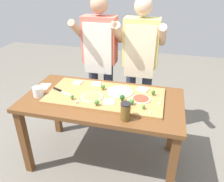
{
  "coord_description": "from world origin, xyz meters",
  "views": [
    {
      "loc": [
        0.56,
        -1.82,
        1.88
      ],
      "look_at": [
        0.09,
        0.03,
        0.87
      ],
      "focal_mm": 35.85,
      "sensor_mm": 36.0,
      "label": 1
    }
  ],
  "objects_px": {
    "cheese_crumble_b": "(128,100)",
    "cheese_crumble_e": "(150,113)",
    "pizza_whole_white_garlic": "(120,92)",
    "broccoli_floret_back_right": "(72,97)",
    "pizza_slice_center": "(78,83)",
    "broccoli_floret_back_mid": "(126,105)",
    "pizza_whole_pesto_green": "(92,97)",
    "broccoli_floret_center_right": "(103,87)",
    "cook_left": "(100,54)",
    "cheese_crumble_a": "(77,102)",
    "pizza_slice_near_right": "(109,102)",
    "recipe_note": "(44,86)",
    "chefs_knife": "(61,91)",
    "broccoli_floret_front_right": "(122,97)",
    "cheese_crumble_f": "(161,100)",
    "pizza_slice_far_right": "(143,89)",
    "broccoli_floret_front_mid": "(144,107)",
    "pizza_whole_tomato_red": "(141,99)",
    "cheese_crumble_c": "(93,89)",
    "broccoli_floret_front_left": "(153,92)",
    "broccoli_floret_back_left": "(132,102)",
    "cheese_crumble_d": "(160,104)",
    "cook_right": "(140,58)",
    "pizza_slice_near_left": "(96,84)",
    "prep_table": "(103,108)",
    "sauce_jar": "(125,112)"
  },
  "relations": [
    {
      "from": "pizza_whole_pesto_green",
      "to": "broccoli_floret_center_right",
      "type": "distance_m",
      "value": 0.19
    },
    {
      "from": "broccoli_floret_back_mid",
      "to": "broccoli_floret_back_left",
      "type": "relative_size",
      "value": 1.02
    },
    {
      "from": "pizza_whole_white_garlic",
      "to": "broccoli_floret_back_right",
      "type": "distance_m",
      "value": 0.48
    },
    {
      "from": "broccoli_floret_front_mid",
      "to": "broccoli_floret_front_left",
      "type": "xyz_separation_m",
      "value": [
        0.06,
        0.27,
        0.01
      ]
    },
    {
      "from": "pizza_whole_white_garlic",
      "to": "recipe_note",
      "type": "distance_m",
      "value": 0.84
    },
    {
      "from": "pizza_whole_pesto_green",
      "to": "cheese_crumble_e",
      "type": "bearing_deg",
      "value": -13.87
    },
    {
      "from": "chefs_knife",
      "to": "broccoli_floret_back_right",
      "type": "bearing_deg",
      "value": -34.62
    },
    {
      "from": "cook_right",
      "to": "pizza_slice_near_right",
      "type": "bearing_deg",
      "value": -102.66
    },
    {
      "from": "pizza_whole_tomato_red",
      "to": "cheese_crumble_c",
      "type": "xyz_separation_m",
      "value": [
        -0.51,
        0.09,
        -0.0
      ]
    },
    {
      "from": "pizza_whole_tomato_red",
      "to": "cheese_crumble_e",
      "type": "bearing_deg",
      "value": -63.09
    },
    {
      "from": "pizza_whole_pesto_green",
      "to": "pizza_slice_center",
      "type": "distance_m",
      "value": 0.36
    },
    {
      "from": "pizza_whole_pesto_green",
      "to": "cheese_crumble_f",
      "type": "distance_m",
      "value": 0.66
    },
    {
      "from": "pizza_slice_center",
      "to": "broccoli_floret_front_left",
      "type": "xyz_separation_m",
      "value": [
        0.82,
        -0.08,
        0.03
      ]
    },
    {
      "from": "cheese_crumble_f",
      "to": "cook_left",
      "type": "relative_size",
      "value": 0.01
    },
    {
      "from": "pizza_slice_far_right",
      "to": "broccoli_floret_back_mid",
      "type": "xyz_separation_m",
      "value": [
        -0.1,
        -0.4,
        0.03
      ]
    },
    {
      "from": "pizza_slice_center",
      "to": "broccoli_floret_back_right",
      "type": "xyz_separation_m",
      "value": [
        0.08,
        -0.35,
        0.02
      ]
    },
    {
      "from": "broccoli_floret_back_right",
      "to": "broccoli_floret_center_right",
      "type": "height_order",
      "value": "broccoli_floret_center_right"
    },
    {
      "from": "pizza_whole_tomato_red",
      "to": "pizza_whole_white_garlic",
      "type": "height_order",
      "value": "same"
    },
    {
      "from": "pizza_slice_center",
      "to": "cheese_crumble_d",
      "type": "height_order",
      "value": "cheese_crumble_d"
    },
    {
      "from": "broccoli_floret_back_mid",
      "to": "cook_left",
      "type": "relative_size",
      "value": 0.04
    },
    {
      "from": "pizza_slice_near_right",
      "to": "cook_left",
      "type": "distance_m",
      "value": 0.86
    },
    {
      "from": "chefs_knife",
      "to": "pizza_whole_white_garlic",
      "type": "height_order",
      "value": "same"
    },
    {
      "from": "broccoli_floret_back_right",
      "to": "pizza_whole_tomato_red",
      "type": "bearing_deg",
      "value": 14.25
    },
    {
      "from": "pizza_whole_pesto_green",
      "to": "broccoli_floret_front_right",
      "type": "bearing_deg",
      "value": 0.9
    },
    {
      "from": "broccoli_floret_front_left",
      "to": "cheese_crumble_b",
      "type": "distance_m",
      "value": 0.27
    },
    {
      "from": "pizza_whole_tomato_red",
      "to": "pizza_slice_near_left",
      "type": "xyz_separation_m",
      "value": [
        -0.51,
        0.21,
        -0.0
      ]
    },
    {
      "from": "pizza_slice_far_right",
      "to": "broccoli_floret_front_mid",
      "type": "relative_size",
      "value": 2.52
    },
    {
      "from": "pizza_slice_center",
      "to": "broccoli_floret_front_left",
      "type": "bearing_deg",
      "value": -5.37
    },
    {
      "from": "pizza_whole_white_garlic",
      "to": "broccoli_floret_front_left",
      "type": "relative_size",
      "value": 4.86
    },
    {
      "from": "sauce_jar",
      "to": "cook_left",
      "type": "xyz_separation_m",
      "value": [
        -0.51,
        0.98,
        0.13
      ]
    },
    {
      "from": "pizza_slice_center",
      "to": "cheese_crumble_d",
      "type": "xyz_separation_m",
      "value": [
        0.89,
        -0.23,
        0.0
      ]
    },
    {
      "from": "pizza_slice_far_right",
      "to": "broccoli_floret_back_mid",
      "type": "bearing_deg",
      "value": -103.76
    },
    {
      "from": "chefs_knife",
      "to": "broccoli_floret_back_mid",
      "type": "xyz_separation_m",
      "value": [
        0.71,
        -0.16,
        0.03
      ]
    },
    {
      "from": "broccoli_floret_back_mid",
      "to": "cook_right",
      "type": "xyz_separation_m",
      "value": [
        -0.0,
        0.85,
        0.15
      ]
    },
    {
      "from": "pizza_whole_tomato_red",
      "to": "cheese_crumble_e",
      "type": "relative_size",
      "value": 13.33
    },
    {
      "from": "cheese_crumble_c",
      "to": "recipe_note",
      "type": "distance_m",
      "value": 0.55
    },
    {
      "from": "broccoli_floret_front_right",
      "to": "recipe_note",
      "type": "relative_size",
      "value": 0.46
    },
    {
      "from": "cheese_crumble_e",
      "to": "broccoli_floret_back_left",
      "type": "bearing_deg",
      "value": 150.97
    },
    {
      "from": "pizza_slice_center",
      "to": "broccoli_floret_back_mid",
      "type": "bearing_deg",
      "value": -32.1
    },
    {
      "from": "pizza_slice_near_right",
      "to": "cheese_crumble_a",
      "type": "height_order",
      "value": "cheese_crumble_a"
    },
    {
      "from": "pizza_whole_tomato_red",
      "to": "broccoli_floret_back_left",
      "type": "height_order",
      "value": "broccoli_floret_back_left"
    },
    {
      "from": "pizza_slice_center",
      "to": "broccoli_floret_back_left",
      "type": "bearing_deg",
      "value": -25.27
    },
    {
      "from": "broccoli_floret_back_left",
      "to": "cheese_crumble_e",
      "type": "height_order",
      "value": "broccoli_floret_back_left"
    },
    {
      "from": "pizza_slice_near_right",
      "to": "broccoli_floret_back_mid",
      "type": "xyz_separation_m",
      "value": [
        0.18,
        -0.07,
        0.03
      ]
    },
    {
      "from": "pizza_slice_near_left",
      "to": "pizza_whole_white_garlic",
      "type": "bearing_deg",
      "value": -21.68
    },
    {
      "from": "pizza_whole_tomato_red",
      "to": "broccoli_floret_back_mid",
      "type": "height_order",
      "value": "broccoli_floret_back_mid"
    },
    {
      "from": "pizza_whole_white_garlic",
      "to": "pizza_slice_near_right",
      "type": "relative_size",
      "value": 2.55
    },
    {
      "from": "cheese_crumble_b",
      "to": "cheese_crumble_e",
      "type": "distance_m",
      "value": 0.27
    },
    {
      "from": "prep_table",
      "to": "cheese_crumble_b",
      "type": "xyz_separation_m",
      "value": [
        0.26,
        -0.03,
        0.14
      ]
    },
    {
      "from": "cook_left",
      "to": "cheese_crumble_a",
      "type": "bearing_deg",
      "value": -87.93
    }
  ]
}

